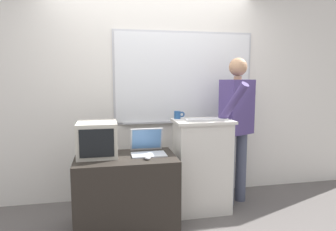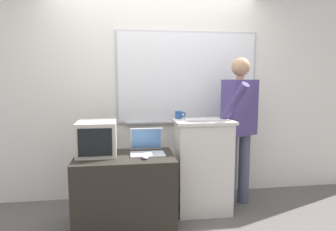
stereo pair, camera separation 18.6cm
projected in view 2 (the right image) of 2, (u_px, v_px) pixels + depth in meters
name	position (u px, v px, depth m)	size (l,w,h in m)	color
back_wall	(155.00, 91.00, 3.75)	(6.40, 0.17, 2.66)	silver
lectern_podium	(203.00, 166.00, 3.32)	(0.64, 0.43, 1.04)	beige
side_desk	(125.00, 191.00, 3.00)	(0.98, 0.61, 0.73)	#28231E
person_presenter	(239.00, 122.00, 3.45)	(0.56, 0.67, 1.72)	#474C60
laptop	(147.00, 146.00, 3.06)	(0.34, 0.31, 0.25)	#B7BABF
wireless_keyboard	(207.00, 120.00, 3.20)	(0.46, 0.14, 0.02)	silver
computer_mouse_by_laptop	(145.00, 157.00, 2.84)	(0.06, 0.10, 0.03)	#BCBCC1
crt_monitor	(97.00, 138.00, 2.97)	(0.38, 0.40, 0.34)	#BCB7A8
coffee_mug	(179.00, 115.00, 3.36)	(0.12, 0.07, 0.09)	#234C84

